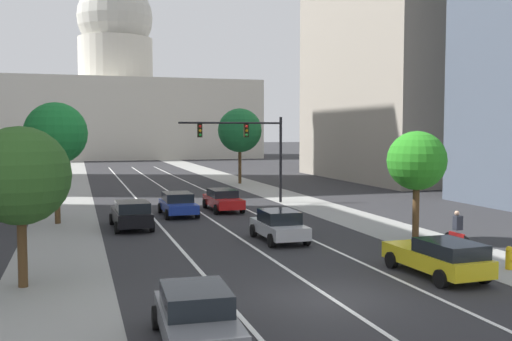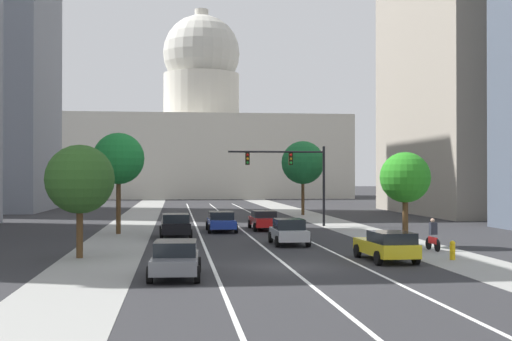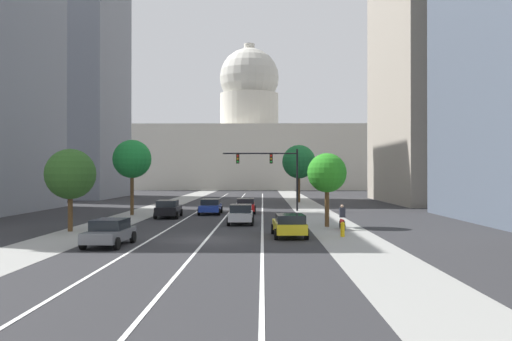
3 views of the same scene
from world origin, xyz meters
TOP-DOWN VIEW (x-y plane):
  - ground_plane at (0.00, 40.00)m, footprint 400.00×400.00m
  - sidewalk_left at (-8.39, 35.00)m, footprint 3.82×130.00m
  - sidewalk_right at (8.39, 35.00)m, footprint 3.82×130.00m
  - lane_stripe_left at (-3.24, 25.00)m, footprint 0.16×90.00m
  - lane_stripe_center at (0.00, 25.00)m, footprint 0.16×90.00m
  - lane_stripe_right at (3.24, 25.00)m, footprint 0.16×90.00m
  - capitol_building at (0.00, 101.08)m, footprint 52.83×24.15m
  - car_blue at (-1.62, 19.46)m, footprint 2.06×4.38m
  - car_gray at (-4.86, -2.72)m, footprint 2.12×4.28m
  - car_red at (1.62, 20.87)m, footprint 2.00×4.72m
  - car_silver at (1.62, 9.58)m, footprint 1.95×4.10m
  - car_yellow at (4.87, 1.33)m, footprint 2.14×4.52m
  - car_black at (-4.86, 15.25)m, footprint 2.13×4.53m
  - traffic_signal_mast at (4.34, 23.96)m, footprint 7.68×0.39m
  - fire_hydrant at (8.11, 1.52)m, footprint 0.26×0.35m
  - cyclist at (8.67, 5.50)m, footprint 0.38×1.70m
  - street_tree_near_left at (-9.44, 4.28)m, footprint 3.33×3.33m
  - street_tree_mid_right at (7.89, 7.63)m, footprint 2.83×2.83m
  - street_tree_near_right at (8.02, 39.73)m, footprint 4.39×4.39m
  - street_tree_mid_left at (-8.73, 18.29)m, footprint 3.53×3.53m

SIDE VIEW (x-z plane):
  - ground_plane at x=0.00m, z-range 0.00..0.00m
  - sidewalk_left at x=-8.39m, z-range 0.00..0.01m
  - sidewalk_right at x=8.39m, z-range 0.00..0.01m
  - lane_stripe_left at x=-3.24m, z-range 0.01..0.02m
  - lane_stripe_center at x=0.00m, z-range 0.01..0.02m
  - lane_stripe_right at x=3.24m, z-range 0.01..0.02m
  - fire_hydrant at x=8.11m, z-range 0.01..0.92m
  - car_gray at x=-4.86m, z-range 0.03..1.46m
  - car_red at x=1.62m, z-range 0.04..1.45m
  - car_yellow at x=4.87m, z-range 0.04..1.46m
  - car_blue at x=-1.62m, z-range 0.04..1.47m
  - car_silver at x=1.62m, z-range 0.03..1.52m
  - car_black at x=-4.86m, z-range 0.03..1.57m
  - cyclist at x=8.67m, z-range -0.01..1.71m
  - street_tree_near_left at x=-9.44m, z-range 1.05..6.52m
  - street_tree_mid_right at x=7.89m, z-range 1.20..6.50m
  - traffic_signal_mast at x=4.34m, z-range 1.41..7.72m
  - street_tree_mid_left at x=-8.73m, z-range 1.67..8.59m
  - street_tree_near_right at x=8.02m, z-range 1.56..9.09m
  - capitol_building at x=0.00m, z-range -6.94..28.47m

